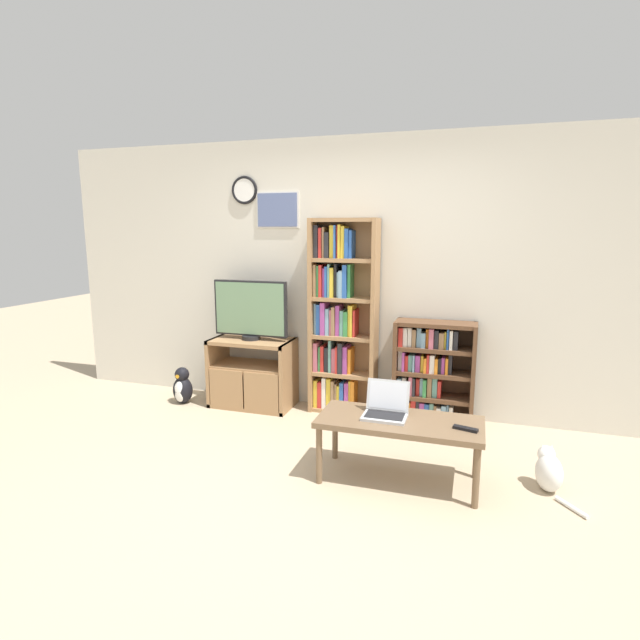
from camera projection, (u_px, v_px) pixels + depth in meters
ground_plane at (287, 496)px, 3.32m from camera, size 18.00×18.00×0.00m
wall_back at (353, 276)px, 4.78m from camera, size 6.21×0.09×2.60m
tv_stand at (252, 373)px, 4.96m from camera, size 0.81×0.45×0.68m
television at (251, 310)px, 4.86m from camera, size 0.75×0.18×0.58m
bookshelf_tall at (340, 320)px, 4.73m from camera, size 0.63×0.25×1.85m
bookshelf_short at (430, 373)px, 4.54m from camera, size 0.72×0.29×0.94m
coffee_table at (400, 426)px, 3.46m from camera, size 1.13×0.49×0.45m
laptop at (386, 408)px, 3.51m from camera, size 0.30×0.26×0.24m
remote_near_laptop at (466, 429)px, 3.26m from camera, size 0.17×0.08×0.02m
cat at (549, 471)px, 3.38m from camera, size 0.31×0.45×0.30m
penguin_figurine at (182, 387)px, 5.06m from camera, size 0.20×0.18×0.38m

